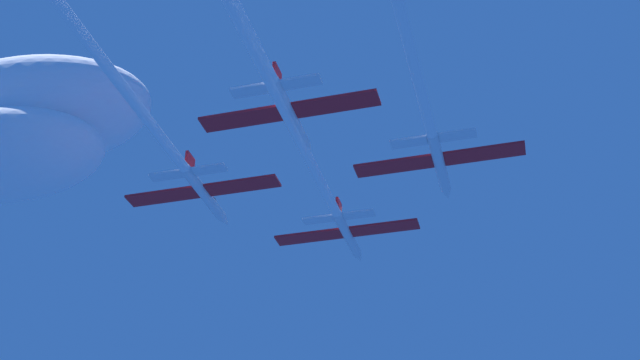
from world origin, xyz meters
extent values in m
cylinder|color=white|center=(-0.06, 0.67, -0.54)|extent=(1.30, 11.80, 1.30)
cone|color=white|center=(-0.06, 7.87, -0.54)|extent=(1.27, 2.60, 1.27)
ellipsoid|color=black|center=(-0.06, 3.27, 0.02)|extent=(0.91, 2.36, 0.65)
cube|color=red|center=(-5.19, 0.08, -0.54)|extent=(8.97, 2.60, 0.28)
cube|color=red|center=(5.08, 0.08, -0.54)|extent=(8.97, 2.60, 0.28)
cube|color=red|center=(-0.06, -4.05, 1.06)|extent=(0.34, 2.12, 1.89)
cube|color=white|center=(-2.72, -4.28, -0.54)|extent=(4.04, 1.56, 0.28)
cube|color=white|center=(2.61, -4.28, -0.54)|extent=(4.04, 1.56, 0.28)
cylinder|color=white|center=(-0.06, -30.28, -0.54)|extent=(1.17, 50.12, 1.17)
cylinder|color=white|center=(-14.36, -14.44, -0.68)|extent=(1.30, 11.80, 1.30)
cone|color=white|center=(-14.36, -7.25, -0.68)|extent=(1.27, 2.60, 1.27)
ellipsoid|color=black|center=(-14.36, -11.85, -0.13)|extent=(0.91, 2.36, 0.65)
cube|color=red|center=(-19.49, -15.03, -0.68)|extent=(8.97, 2.60, 0.28)
cube|color=red|center=(-9.23, -15.03, -0.68)|extent=(8.97, 2.60, 0.28)
cube|color=red|center=(-14.36, -19.16, 0.92)|extent=(0.34, 2.12, 1.89)
cube|color=white|center=(-17.03, -19.40, -0.68)|extent=(4.04, 1.56, 0.28)
cube|color=white|center=(-11.70, -19.40, -0.68)|extent=(4.04, 1.56, 0.28)
cylinder|color=white|center=(-14.36, -40.67, -0.68)|extent=(1.17, 40.65, 1.17)
cylinder|color=white|center=(14.11, -14.01, -0.67)|extent=(1.30, 11.80, 1.30)
cone|color=white|center=(14.11, -6.82, -0.67)|extent=(1.27, 2.60, 1.27)
ellipsoid|color=black|center=(14.11, -11.42, -0.12)|extent=(0.91, 2.36, 0.65)
cube|color=red|center=(8.98, -14.60, -0.67)|extent=(8.97, 2.60, 0.28)
cube|color=red|center=(19.24, -14.60, -0.67)|extent=(8.97, 2.60, 0.28)
cube|color=red|center=(14.11, -18.73, 0.92)|extent=(0.34, 2.12, 1.89)
cube|color=white|center=(11.45, -18.97, -0.67)|extent=(4.04, 1.56, 0.28)
cube|color=white|center=(16.78, -18.97, -0.67)|extent=(4.04, 1.56, 0.28)
cylinder|color=white|center=(14.11, -40.54, -0.67)|extent=(1.17, 41.26, 1.17)
cylinder|color=white|center=(0.17, -26.63, -0.24)|extent=(1.30, 11.80, 1.30)
cone|color=white|center=(0.17, -19.43, -0.24)|extent=(1.27, 2.60, 1.27)
ellipsoid|color=black|center=(0.17, -24.03, 0.31)|extent=(0.91, 2.36, 0.65)
cube|color=red|center=(-4.96, -27.22, -0.24)|extent=(8.97, 2.60, 0.28)
cube|color=red|center=(5.31, -27.22, -0.24)|extent=(8.97, 2.60, 0.28)
cube|color=red|center=(0.17, -31.35, 1.35)|extent=(0.34, 2.12, 1.89)
cube|color=white|center=(-2.49, -31.59, -0.24)|extent=(4.04, 1.56, 0.28)
cube|color=white|center=(2.84, -31.59, -0.24)|extent=(4.04, 1.56, 0.28)
ellipsoid|color=white|center=(-53.05, -0.48, 28.24)|extent=(42.35, 23.29, 14.82)
camera|label=1|loc=(20.76, -91.92, -50.28)|focal=45.25mm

